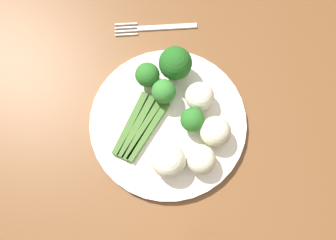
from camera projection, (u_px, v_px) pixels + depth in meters
ground_plane at (173, 172)px, 1.29m from camera, size 6.00×6.00×0.02m
dining_table at (177, 136)px, 0.68m from camera, size 1.40×1.01×0.72m
plate at (168, 122)px, 0.58m from camera, size 0.28×0.28×0.01m
asparagus_bundle at (140, 128)px, 0.57m from camera, size 0.12×0.12×0.01m
broccoli_left at (192, 120)px, 0.55m from camera, size 0.04×0.04×0.05m
broccoli_outer_edge at (147, 75)px, 0.57m from camera, size 0.04×0.04×0.05m
broccoli_front_left at (175, 64)px, 0.56m from camera, size 0.06×0.06×0.07m
broccoli_back_right at (164, 92)px, 0.56m from camera, size 0.04×0.04×0.05m
cauliflower_mid at (168, 160)px, 0.53m from camera, size 0.06×0.06×0.06m
cauliflower_near_center at (201, 160)px, 0.53m from camera, size 0.05×0.05×0.05m
cauliflower_front at (215, 131)px, 0.54m from camera, size 0.05×0.05×0.05m
cauliflower_back at (200, 96)px, 0.56m from camera, size 0.05×0.05×0.05m
fork at (154, 28)px, 0.64m from camera, size 0.06×0.16×0.00m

